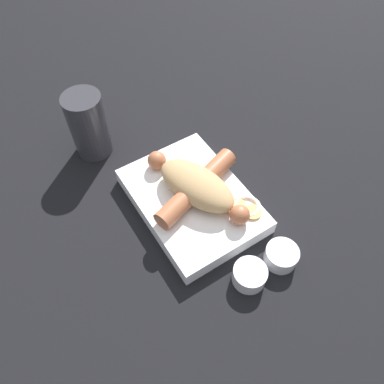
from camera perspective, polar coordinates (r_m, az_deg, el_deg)
ground_plane at (r=0.66m, az=0.00°, el=-2.05°), size 3.00×3.00×0.00m
food_tray at (r=0.65m, az=0.00°, el=-1.30°), size 0.24×0.17×0.03m
bread_roll at (r=0.62m, az=0.83°, el=0.89°), size 0.16×0.11×0.05m
sausage at (r=0.63m, az=0.62°, el=0.90°), size 0.20×0.18×0.03m
pickled_veggies at (r=0.62m, az=8.14°, el=-2.46°), size 0.06×0.06×0.01m
condiment_cup_near at (r=0.59m, az=8.52°, el=-12.62°), size 0.05×0.05×0.03m
condiment_cup_far at (r=0.61m, az=13.41°, el=-9.50°), size 0.05×0.05×0.03m
drink_glass at (r=0.72m, az=-15.48°, el=9.82°), size 0.07×0.07×0.13m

